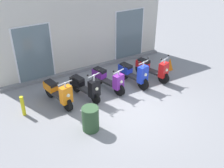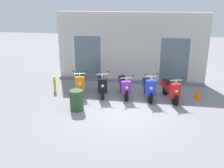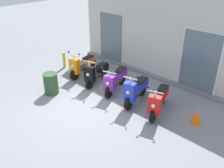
{
  "view_description": "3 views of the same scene",
  "coord_description": "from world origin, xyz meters",
  "px_view_note": "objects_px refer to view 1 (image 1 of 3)",
  "views": [
    {
      "loc": [
        -4.26,
        -6.26,
        5.38
      ],
      "look_at": [
        -0.29,
        0.67,
        0.7
      ],
      "focal_mm": 43.57,
      "sensor_mm": 36.0,
      "label": 1
    },
    {
      "loc": [
        1.19,
        -8.85,
        4.07
      ],
      "look_at": [
        -0.43,
        0.66,
        0.77
      ],
      "focal_mm": 40.84,
      "sensor_mm": 36.0,
      "label": 2
    },
    {
      "loc": [
        5.3,
        -4.44,
        4.47
      ],
      "look_at": [
        0.26,
        0.89,
        0.58
      ],
      "focal_mm": 38.73,
      "sensor_mm": 36.0,
      "label": 3
    }
  ],
  "objects_px": {
    "scooter_orange": "(58,93)",
    "trash_bin": "(90,119)",
    "scooter_blue": "(134,74)",
    "curb_bollard": "(23,106)",
    "traffic_cone": "(170,64)",
    "scooter_red": "(152,69)",
    "scooter_black": "(86,86)",
    "scooter_purple": "(108,79)"
  },
  "relations": [
    {
      "from": "scooter_red",
      "to": "trash_bin",
      "type": "xyz_separation_m",
      "value": [
        -3.53,
        -1.63,
        -0.06
      ]
    },
    {
      "from": "scooter_black",
      "to": "curb_bollard",
      "type": "height_order",
      "value": "scooter_black"
    },
    {
      "from": "curb_bollard",
      "to": "scooter_red",
      "type": "bearing_deg",
      "value": -1.27
    },
    {
      "from": "scooter_blue",
      "to": "traffic_cone",
      "type": "bearing_deg",
      "value": 8.56
    },
    {
      "from": "scooter_black",
      "to": "scooter_red",
      "type": "bearing_deg",
      "value": -0.91
    },
    {
      "from": "traffic_cone",
      "to": "trash_bin",
      "type": "bearing_deg",
      "value": -157.63
    },
    {
      "from": "scooter_black",
      "to": "scooter_red",
      "type": "distance_m",
      "value": 2.91
    },
    {
      "from": "scooter_red",
      "to": "curb_bollard",
      "type": "bearing_deg",
      "value": 178.73
    },
    {
      "from": "scooter_purple",
      "to": "trash_bin",
      "type": "xyz_separation_m",
      "value": [
        -1.57,
        -1.76,
        -0.07
      ]
    },
    {
      "from": "scooter_black",
      "to": "curb_bollard",
      "type": "distance_m",
      "value": 2.2
    },
    {
      "from": "scooter_blue",
      "to": "scooter_red",
      "type": "height_order",
      "value": "scooter_blue"
    },
    {
      "from": "scooter_black",
      "to": "scooter_orange",
      "type": "bearing_deg",
      "value": 173.61
    },
    {
      "from": "scooter_red",
      "to": "scooter_blue",
      "type": "bearing_deg",
      "value": -178.88
    },
    {
      "from": "scooter_black",
      "to": "traffic_cone",
      "type": "xyz_separation_m",
      "value": [
        4.06,
        0.25,
        -0.21
      ]
    },
    {
      "from": "scooter_orange",
      "to": "curb_bollard",
      "type": "xyz_separation_m",
      "value": [
        -1.22,
        -0.04,
        -0.1
      ]
    },
    {
      "from": "scooter_orange",
      "to": "trash_bin",
      "type": "xyz_separation_m",
      "value": [
        0.35,
        -1.79,
        -0.06
      ]
    },
    {
      "from": "scooter_black",
      "to": "traffic_cone",
      "type": "height_order",
      "value": "scooter_black"
    },
    {
      "from": "scooter_orange",
      "to": "traffic_cone",
      "type": "bearing_deg",
      "value": 1.56
    },
    {
      "from": "scooter_blue",
      "to": "curb_bollard",
      "type": "distance_m",
      "value": 4.2
    },
    {
      "from": "scooter_blue",
      "to": "trash_bin",
      "type": "distance_m",
      "value": 3.08
    },
    {
      "from": "scooter_orange",
      "to": "scooter_purple",
      "type": "bearing_deg",
      "value": -0.99
    },
    {
      "from": "scooter_blue",
      "to": "trash_bin",
      "type": "bearing_deg",
      "value": -148.33
    },
    {
      "from": "scooter_red",
      "to": "trash_bin",
      "type": "height_order",
      "value": "scooter_red"
    },
    {
      "from": "scooter_purple",
      "to": "scooter_black",
      "type": "bearing_deg",
      "value": -175.44
    },
    {
      "from": "scooter_black",
      "to": "traffic_cone",
      "type": "relative_size",
      "value": 2.87
    },
    {
      "from": "scooter_black",
      "to": "scooter_red",
      "type": "height_order",
      "value": "scooter_black"
    },
    {
      "from": "scooter_orange",
      "to": "scooter_red",
      "type": "relative_size",
      "value": 1.02
    },
    {
      "from": "scooter_orange",
      "to": "traffic_cone",
      "type": "relative_size",
      "value": 3.03
    },
    {
      "from": "scooter_purple",
      "to": "traffic_cone",
      "type": "height_order",
      "value": "scooter_purple"
    },
    {
      "from": "scooter_orange",
      "to": "scooter_black",
      "type": "height_order",
      "value": "scooter_black"
    },
    {
      "from": "scooter_orange",
      "to": "scooter_blue",
      "type": "height_order",
      "value": "scooter_blue"
    },
    {
      "from": "scooter_orange",
      "to": "curb_bollard",
      "type": "relative_size",
      "value": 2.25
    },
    {
      "from": "scooter_orange",
      "to": "trash_bin",
      "type": "bearing_deg",
      "value": -78.83
    },
    {
      "from": "scooter_red",
      "to": "traffic_cone",
      "type": "xyz_separation_m",
      "value": [
        1.15,
        0.29,
        -0.19
      ]
    },
    {
      "from": "scooter_orange",
      "to": "scooter_black",
      "type": "relative_size",
      "value": 1.05
    },
    {
      "from": "scooter_orange",
      "to": "scooter_blue",
      "type": "distance_m",
      "value": 2.98
    },
    {
      "from": "scooter_orange",
      "to": "scooter_blue",
      "type": "relative_size",
      "value": 1.03
    },
    {
      "from": "scooter_blue",
      "to": "traffic_cone",
      "type": "relative_size",
      "value": 2.96
    },
    {
      "from": "scooter_black",
      "to": "scooter_blue",
      "type": "bearing_deg",
      "value": -1.83
    },
    {
      "from": "scooter_purple",
      "to": "traffic_cone",
      "type": "relative_size",
      "value": 3.0
    },
    {
      "from": "scooter_orange",
      "to": "scooter_blue",
      "type": "xyz_separation_m",
      "value": [
        2.97,
        -0.17,
        0.02
      ]
    },
    {
      "from": "scooter_purple",
      "to": "traffic_cone",
      "type": "bearing_deg",
      "value": 3.14
    }
  ]
}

